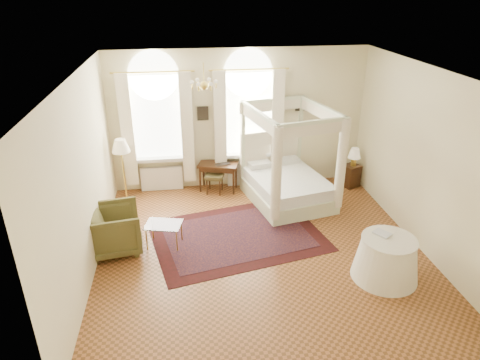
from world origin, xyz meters
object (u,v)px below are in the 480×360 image
Objects in this scene: stool at (214,177)px; side_table at (386,258)px; canopy_bed at (288,181)px; floor_lamp at (121,149)px; armchair at (114,229)px; nightstand at (351,176)px; coffee_table at (164,226)px; writing_desk at (218,167)px.

side_table reaches higher than stool.
canopy_bed is 3.77m from floor_lamp.
side_table is at bearing -116.53° from armchair.
nightstand is at bearing 1.36° from floor_lamp.
coffee_table is 0.50× the size of floor_lamp.
stool is at bearing -127.41° from writing_desk.
writing_desk is 3.14m from armchair.
armchair is 0.86× the size of side_table.
coffee_table is 2.27m from floor_lamp.
side_table is at bearing -22.13° from coffee_table.
floor_lamp is at bearing -178.64° from nightstand.
coffee_table is at bearing -118.39° from stool.
floor_lamp reaches higher than nightstand.
nightstand is 3.36m from stool.
canopy_bed reaches higher than coffee_table.
side_table is (3.74, -1.52, -0.04)m from coffee_table.
floor_lamp is at bearing -170.33° from writing_desk.
writing_desk reaches higher than stool.
armchair is at bearing -177.96° from coffee_table.
armchair is 4.88m from side_table.
floor_lamp is at bearing 173.09° from canopy_bed.
coffee_table is at bearing -118.98° from writing_desk.
floor_lamp reaches higher than writing_desk.
nightstand is at bearing 77.90° from side_table.
nightstand is 1.07× the size of stool.
side_table is at bearing -36.36° from floor_lamp.
canopy_bed is at bearing -6.91° from floor_lamp.
stool is at bearing 61.61° from coffee_table.
nightstand is 0.57× the size of armchair.
stool is at bearing 178.26° from nightstand.
armchair is 2.11m from floor_lamp.
armchair is 0.90m from coffee_table.
stool is 0.53× the size of armchair.
writing_desk is 1.33× the size of coffee_table.
stool is (-3.35, 0.10, 0.12)m from nightstand.
floor_lamp is (-2.04, -0.23, 0.91)m from stool.
armchair is (-2.05, -2.15, 0.04)m from stool.
writing_desk is at bearing 175.84° from nightstand.
writing_desk is (-3.25, 0.24, 0.31)m from nightstand.
armchair is 1.26× the size of coffee_table.
nightstand is at bearing -1.74° from stool.
stool is at bearing -52.30° from armchair.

